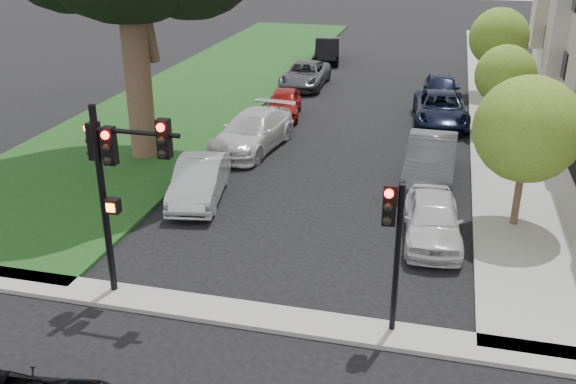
% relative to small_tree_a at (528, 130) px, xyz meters
% --- Properties ---
extents(ground, '(140.00, 140.00, 0.00)m').
position_rel_small_tree_a_xyz_m(ground, '(-6.20, -8.60, -3.10)').
color(ground, black).
rests_on(ground, ground).
extents(grass_strip, '(8.00, 44.00, 0.12)m').
position_rel_small_tree_a_xyz_m(grass_strip, '(-15.20, 15.40, -3.04)').
color(grass_strip, '#163A14').
rests_on(grass_strip, ground).
extents(sidewalk_right, '(3.50, 44.00, 0.12)m').
position_rel_small_tree_a_xyz_m(sidewalk_right, '(0.55, 15.40, -3.04)').
color(sidewalk_right, '#A1A1A1').
rests_on(sidewalk_right, ground).
extents(sidewalk_cross, '(60.00, 1.00, 0.12)m').
position_rel_small_tree_a_xyz_m(sidewalk_cross, '(-6.20, -6.60, -3.04)').
color(sidewalk_cross, '#A1A1A1').
rests_on(sidewalk_cross, ground).
extents(small_tree_a, '(3.11, 3.11, 4.67)m').
position_rel_small_tree_a_xyz_m(small_tree_a, '(0.00, 0.00, 0.00)').
color(small_tree_a, '#413527').
rests_on(small_tree_a, ground).
extents(small_tree_b, '(2.57, 2.57, 3.85)m').
position_rel_small_tree_a_xyz_m(small_tree_b, '(0.00, 9.57, -0.54)').
color(small_tree_b, '#413527').
rests_on(small_tree_b, ground).
extents(small_tree_c, '(3.03, 3.03, 4.55)m').
position_rel_small_tree_a_xyz_m(small_tree_c, '(0.00, 16.34, -0.08)').
color(small_tree_c, '#413527').
rests_on(small_tree_c, ground).
extents(traffic_signal_main, '(2.37, 0.61, 4.88)m').
position_rel_small_tree_a_xyz_m(traffic_signal_main, '(-9.62, -6.37, 0.26)').
color(traffic_signal_main, black).
rests_on(traffic_signal_main, ground).
extents(traffic_signal_secondary, '(0.47, 0.38, 3.66)m').
position_rel_small_tree_a_xyz_m(traffic_signal_secondary, '(-3.19, -6.41, -0.55)').
color(traffic_signal_secondary, black).
rests_on(traffic_signal_secondary, ground).
extents(car_parked_0, '(1.93, 4.12, 1.36)m').
position_rel_small_tree_a_xyz_m(car_parked_0, '(-2.41, -1.52, -2.42)').
color(car_parked_0, silver).
rests_on(car_parked_0, ground).
extents(car_parked_1, '(1.78, 4.88, 1.60)m').
position_rel_small_tree_a_xyz_m(car_parked_1, '(-2.67, 3.21, -2.30)').
color(car_parked_1, '#3F4247').
rests_on(car_parked_1, ground).
extents(car_parked_2, '(2.78, 5.26, 1.41)m').
position_rel_small_tree_a_xyz_m(car_parked_2, '(-2.54, 10.40, -2.40)').
color(car_parked_2, black).
rests_on(car_parked_2, ground).
extents(car_parked_3, '(2.03, 4.47, 1.49)m').
position_rel_small_tree_a_xyz_m(car_parked_3, '(-2.63, 13.93, -2.36)').
color(car_parked_3, black).
rests_on(car_parked_3, ground).
extents(car_parked_5, '(2.19, 4.38, 1.38)m').
position_rel_small_tree_a_xyz_m(car_parked_5, '(-10.04, -0.40, -2.41)').
color(car_parked_5, '#999BA0').
rests_on(car_parked_5, ground).
extents(car_parked_6, '(2.76, 5.40, 1.50)m').
position_rel_small_tree_a_xyz_m(car_parked_6, '(-9.83, 4.93, -2.35)').
color(car_parked_6, silver).
rests_on(car_parked_6, ground).
extents(car_parked_7, '(2.11, 3.94, 1.27)m').
position_rel_small_tree_a_xyz_m(car_parked_7, '(-9.77, 9.84, -2.47)').
color(car_parked_7, maroon).
rests_on(car_parked_7, ground).
extents(car_parked_8, '(2.31, 4.90, 1.35)m').
position_rel_small_tree_a_xyz_m(car_parked_8, '(-10.08, 15.75, -2.43)').
color(car_parked_8, '#3F4247').
rests_on(car_parked_8, ground).
extents(car_parked_9, '(2.31, 4.62, 1.45)m').
position_rel_small_tree_a_xyz_m(car_parked_9, '(-10.19, 22.76, -2.38)').
color(car_parked_9, black).
rests_on(car_parked_9, ground).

